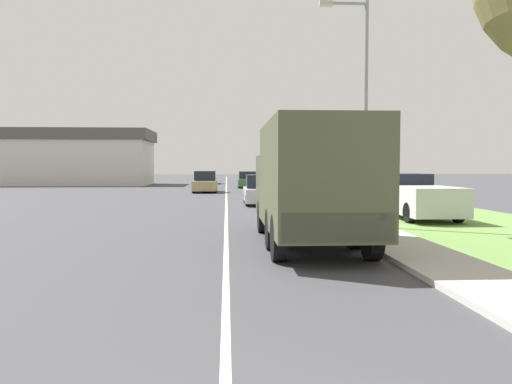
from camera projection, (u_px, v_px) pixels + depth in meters
ground_plane at (226, 191)px, 41.49m from camera, size 180.00×180.00×0.00m
lane_centre_stripe at (226, 191)px, 41.49m from camera, size 0.12×120.00×0.00m
sidewalk_right at (280, 191)px, 41.75m from camera, size 1.80×120.00×0.12m
grass_strip_right at (332, 191)px, 42.01m from camera, size 7.00×120.00×0.02m
military_truck at (310, 181)px, 13.05m from camera, size 2.39×7.23×3.18m
car_nearest_ahead at (262, 191)px, 27.55m from camera, size 1.91×4.47×1.62m
car_second_ahead at (205, 183)px, 40.19m from camera, size 1.89×4.25×1.71m
car_third_ahead at (247, 180)px, 48.78m from camera, size 1.87×4.45×1.59m
car_fourth_ahead at (209, 178)px, 59.69m from camera, size 1.87×4.80×1.54m
pickup_truck at (413, 196)px, 20.31m from camera, size 2.07×5.50×1.76m
lamp_post at (360, 92)px, 16.90m from camera, size 1.69×0.24×7.60m
building_distant at (63, 157)px, 55.77m from camera, size 19.83×8.57×6.13m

